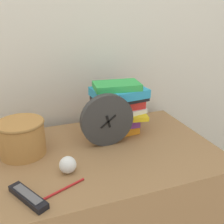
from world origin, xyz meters
The scene contains 8 objects.
wall_back centered at (0.00, 0.69, 1.20)m, with size 6.00×0.04×2.40m.
desk centered at (0.00, 0.31, 0.36)m, with size 1.17×0.62×0.71m.
desk_clock centered at (0.15, 0.35, 0.83)m, with size 0.23×0.03×0.23m.
book_stack centered at (0.23, 0.46, 0.83)m, with size 0.27×0.22×0.25m.
basket centered at (-0.20, 0.40, 0.79)m, with size 0.19×0.19×0.14m.
tv_remote centered at (-0.20, 0.10, 0.72)m, with size 0.12×0.16×0.02m.
crumpled_paper_ball centered at (-0.05, 0.20, 0.74)m, with size 0.06×0.06×0.06m.
pen centered at (-0.09, 0.11, 0.72)m, with size 0.15×0.07×0.01m.
Camera 1 is at (-0.18, -0.60, 1.27)m, focal length 42.00 mm.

